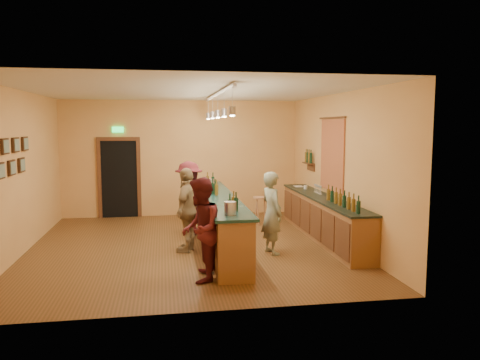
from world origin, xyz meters
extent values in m
plane|color=#513617|center=(0.00, 0.00, 0.00)|extent=(7.00, 7.00, 0.00)
cube|color=silver|center=(0.00, 0.00, 3.20)|extent=(6.50, 7.00, 0.02)
cube|color=tan|center=(0.00, 3.50, 1.60)|extent=(6.50, 0.02, 3.20)
cube|color=tan|center=(0.00, -3.50, 1.60)|extent=(6.50, 0.02, 3.20)
cube|color=tan|center=(-3.25, 0.00, 1.60)|extent=(0.02, 7.00, 3.20)
cube|color=tan|center=(3.25, 0.00, 1.60)|extent=(0.02, 7.00, 3.20)
cube|color=black|center=(-1.70, 3.48, 1.05)|extent=(0.95, 0.06, 2.10)
cube|color=#502618|center=(-2.22, 3.46, 1.05)|extent=(0.10, 0.08, 2.10)
cube|color=#502618|center=(-1.18, 3.46, 1.05)|extent=(0.10, 0.08, 2.10)
cube|color=#502618|center=(-1.70, 3.46, 2.15)|extent=(1.15, 0.08, 0.10)
cube|color=#19E54C|center=(-1.70, 3.45, 2.40)|extent=(0.30, 0.04, 0.15)
cube|color=#A5212D|center=(3.23, 0.40, 1.85)|extent=(0.03, 1.40, 1.60)
cube|color=#502618|center=(3.16, 1.90, 1.55)|extent=(0.16, 0.55, 0.03)
cube|color=#502618|center=(3.23, 1.90, 1.45)|extent=(0.03, 0.55, 0.18)
cube|color=olive|center=(2.97, 0.20, 0.45)|extent=(0.55, 4.50, 0.90)
cube|color=black|center=(2.97, 0.20, 0.92)|extent=(0.60, 4.55, 0.04)
cylinder|color=silver|center=(2.97, 1.50, 0.99)|extent=(0.09, 0.09, 0.09)
cube|color=silver|center=(2.94, 2.00, 0.95)|extent=(0.22, 0.30, 0.01)
cube|color=olive|center=(0.61, 0.00, 0.50)|extent=(0.60, 5.00, 1.00)
cube|color=#13322E|center=(0.61, 0.00, 1.02)|extent=(0.70, 5.10, 0.05)
cylinder|color=silver|center=(0.25, 0.00, 0.15)|extent=(0.05, 5.00, 0.05)
cylinder|color=silver|center=(0.56, -2.10, 1.16)|extent=(0.20, 0.20, 0.22)
cylinder|color=silver|center=(0.56, 1.20, 1.16)|extent=(0.20, 0.20, 0.22)
cube|color=silver|center=(0.61, 0.00, 3.14)|extent=(0.06, 4.60, 0.05)
cylinder|color=silver|center=(0.61, -2.00, 2.95)|extent=(0.01, 0.01, 0.35)
cylinder|color=#A5A5AD|center=(0.61, -2.00, 2.75)|extent=(0.11, 0.11, 0.14)
cylinder|color=#FFEABF|center=(0.61, -2.00, 2.67)|extent=(0.08, 0.08, 0.02)
cylinder|color=silver|center=(0.61, -1.00, 2.95)|extent=(0.01, 0.01, 0.35)
cylinder|color=#A5A5AD|center=(0.61, -1.00, 2.75)|extent=(0.11, 0.11, 0.14)
cylinder|color=#FFEABF|center=(0.61, -1.00, 2.67)|extent=(0.08, 0.08, 0.02)
cylinder|color=silver|center=(0.61, 0.00, 2.95)|extent=(0.01, 0.01, 0.35)
cylinder|color=#A5A5AD|center=(0.61, 0.00, 2.75)|extent=(0.11, 0.11, 0.14)
cylinder|color=#FFEABF|center=(0.61, 0.00, 2.67)|extent=(0.08, 0.08, 0.02)
cylinder|color=silver|center=(0.61, 1.00, 2.95)|extent=(0.01, 0.01, 0.35)
cylinder|color=#A5A5AD|center=(0.61, 1.00, 2.75)|extent=(0.11, 0.11, 0.14)
cylinder|color=#FFEABF|center=(0.61, 1.00, 2.67)|extent=(0.08, 0.08, 0.02)
cylinder|color=silver|center=(0.61, 2.00, 2.95)|extent=(0.01, 0.01, 0.35)
cylinder|color=#A5A5AD|center=(0.61, 2.00, 2.75)|extent=(0.11, 0.11, 0.14)
cylinder|color=#FFEABF|center=(0.61, 2.00, 2.67)|extent=(0.08, 0.08, 0.02)
imported|color=gray|center=(1.57, -0.81, 0.81)|extent=(0.53, 0.67, 1.62)
imported|color=#59191E|center=(0.06, -2.20, 0.84)|extent=(0.79, 0.93, 1.69)
imported|color=#997A51|center=(-0.05, -0.36, 0.84)|extent=(0.76, 1.07, 1.68)
imported|color=#59191E|center=(0.06, 1.06, 0.85)|extent=(0.79, 1.18, 1.70)
cylinder|color=#AA754D|center=(1.89, 1.90, 0.69)|extent=(0.35, 0.35, 0.04)
cylinder|color=#AA754D|center=(2.02, 1.90, 0.33)|extent=(0.04, 0.04, 0.67)
cylinder|color=#AA754D|center=(1.82, 2.01, 0.33)|extent=(0.04, 0.04, 0.67)
cylinder|color=#AA754D|center=(1.82, 1.78, 0.33)|extent=(0.04, 0.04, 0.67)
camera|label=1|loc=(-0.52, -9.58, 2.51)|focal=35.00mm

